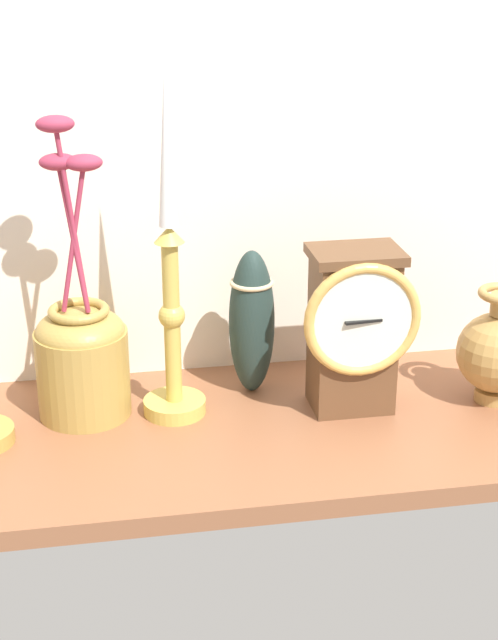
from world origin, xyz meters
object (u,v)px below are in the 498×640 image
candlestick_tall_center (171,300)px  brass_vase_jar (82,352)px  tall_ceramic_vase (252,321)px  brass_vase_bulbous (497,351)px  mantel_clock (354,327)px

candlestick_tall_center → brass_vase_jar: size_ratio=1.13×
candlestick_tall_center → tall_ceramic_vase: candlestick_tall_center is taller
candlestick_tall_center → tall_ceramic_vase: (10.67, 4.48, -5.35)cm
candlestick_tall_center → brass_vase_jar: bearing=170.8°
candlestick_tall_center → brass_vase_bulbous: (40.91, -3.76, -8.19)cm
candlestick_tall_center → brass_vase_bulbous: bearing=-5.3°
mantel_clock → brass_vase_jar: brass_vase_jar is taller
candlestick_tall_center → tall_ceramic_vase: size_ratio=2.18×
mantel_clock → brass_vase_bulbous: size_ratio=1.37×
mantel_clock → tall_ceramic_vase: 13.70cm
brass_vase_jar → tall_ceramic_vase: 21.98cm
mantel_clock → brass_vase_jar: bearing=172.3°
brass_vase_bulbous → tall_ceramic_vase: 31.47cm
mantel_clock → candlestick_tall_center: size_ratio=0.50×
mantel_clock → candlestick_tall_center: 22.79cm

